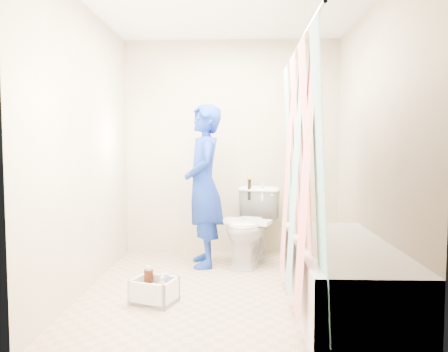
{
  "coord_description": "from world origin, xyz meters",
  "views": [
    {
      "loc": [
        0.09,
        -3.64,
        1.22
      ],
      "look_at": [
        -0.05,
        0.39,
        0.94
      ],
      "focal_mm": 35.0,
      "sensor_mm": 36.0,
      "label": 1
    }
  ],
  "objects_px": {
    "plumber": "(204,186)",
    "bathtub": "(341,274)",
    "cleaning_caddy": "(155,292)",
    "toilet": "(251,226)"
  },
  "relations": [
    {
      "from": "plumber",
      "to": "bathtub",
      "type": "bearing_deg",
      "value": 32.38
    },
    {
      "from": "bathtub",
      "to": "cleaning_caddy",
      "type": "height_order",
      "value": "bathtub"
    },
    {
      "from": "toilet",
      "to": "plumber",
      "type": "relative_size",
      "value": 0.48
    },
    {
      "from": "toilet",
      "to": "plumber",
      "type": "xyz_separation_m",
      "value": [
        -0.48,
        -0.09,
        0.43
      ]
    },
    {
      "from": "toilet",
      "to": "plumber",
      "type": "height_order",
      "value": "plumber"
    },
    {
      "from": "plumber",
      "to": "cleaning_caddy",
      "type": "bearing_deg",
      "value": -26.0
    },
    {
      "from": "toilet",
      "to": "plumber",
      "type": "distance_m",
      "value": 0.65
    },
    {
      "from": "bathtub",
      "to": "plumber",
      "type": "relative_size",
      "value": 1.07
    },
    {
      "from": "toilet",
      "to": "plumber",
      "type": "bearing_deg",
      "value": -149.89
    },
    {
      "from": "bathtub",
      "to": "toilet",
      "type": "distance_m",
      "value": 1.42
    }
  ]
}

